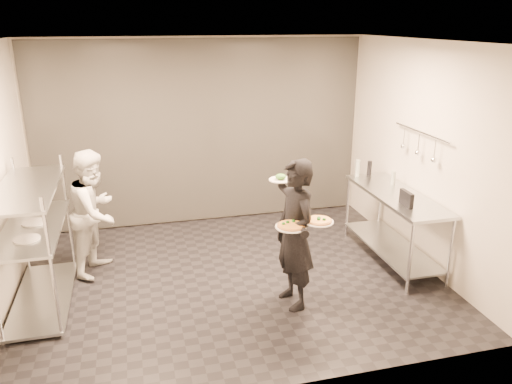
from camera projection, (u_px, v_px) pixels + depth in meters
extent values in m
cube|color=black|center=(230.00, 278.00, 6.15)|extent=(5.00, 4.00, 0.00)
cube|color=silver|center=(226.00, 42.00, 5.23)|extent=(5.00, 4.00, 0.00)
cube|color=#BAB4A7|center=(202.00, 133.00, 7.52)|extent=(5.00, 0.00, 2.80)
cube|color=#BAB4A7|center=(278.00, 241.00, 3.86)|extent=(5.00, 0.00, 2.80)
cube|color=#BAB4A7|center=(423.00, 155.00, 6.27)|extent=(0.00, 4.00, 2.80)
cube|color=white|center=(203.00, 133.00, 7.49)|extent=(4.90, 0.04, 2.74)
cylinder|color=silver|center=(21.00, 217.00, 6.05)|extent=(0.04, 0.04, 1.50)
cylinder|color=silver|center=(52.00, 271.00, 4.76)|extent=(0.04, 0.04, 1.50)
cylinder|color=silver|center=(68.00, 213.00, 6.17)|extent=(0.04, 0.04, 1.50)
cube|color=#A3AAAD|center=(44.00, 297.00, 5.63)|extent=(0.60, 1.60, 0.03)
cube|color=#A3AAAD|center=(33.00, 228.00, 5.35)|extent=(0.60, 1.60, 0.03)
cube|color=#A3AAAD|center=(26.00, 188.00, 5.21)|extent=(0.60, 1.60, 0.03)
cylinder|color=silver|center=(27.00, 239.00, 5.03)|extent=(0.26, 0.26, 0.01)
cylinder|color=silver|center=(34.00, 222.00, 5.44)|extent=(0.26, 0.26, 0.01)
cylinder|color=silver|center=(410.00, 259.00, 5.66)|extent=(0.04, 0.04, 0.90)
cylinder|color=silver|center=(348.00, 206.00, 7.24)|extent=(0.04, 0.04, 0.90)
cylinder|color=silver|center=(450.00, 254.00, 5.78)|extent=(0.04, 0.04, 0.90)
cylinder|color=silver|center=(380.00, 203.00, 7.36)|extent=(0.04, 0.04, 0.90)
cube|color=#A3AAAD|center=(391.00, 246.00, 6.60)|extent=(0.57, 1.71, 0.03)
cube|color=#A3AAAD|center=(396.00, 195.00, 6.36)|extent=(0.60, 1.80, 0.04)
cylinder|color=silver|center=(421.00, 132.00, 6.16)|extent=(0.02, 1.20, 0.02)
cylinder|color=silver|center=(435.00, 149.00, 5.88)|extent=(0.01, 0.01, 0.22)
sphere|color=silver|center=(434.00, 160.00, 5.92)|extent=(0.07, 0.07, 0.07)
cylinder|color=silver|center=(419.00, 143.00, 6.20)|extent=(0.01, 0.01, 0.22)
sphere|color=silver|center=(418.00, 153.00, 6.24)|extent=(0.07, 0.07, 0.07)
cylinder|color=silver|center=(404.00, 137.00, 6.52)|extent=(0.01, 0.01, 0.22)
sphere|color=silver|center=(403.00, 146.00, 6.56)|extent=(0.07, 0.07, 0.07)
imported|color=black|center=(295.00, 235.00, 5.34)|extent=(0.49, 0.67, 1.67)
imported|color=beige|center=(95.00, 212.00, 6.12)|extent=(0.85, 0.94, 1.57)
cylinder|color=silver|center=(291.00, 227.00, 5.08)|extent=(0.33, 0.33, 0.01)
cylinder|color=#B67B41|center=(291.00, 226.00, 5.07)|extent=(0.29, 0.29, 0.02)
cylinder|color=#C5631A|center=(291.00, 225.00, 5.07)|extent=(0.25, 0.25, 0.01)
sphere|color=#135413|center=(291.00, 224.00, 5.07)|extent=(0.04, 0.04, 0.04)
cylinder|color=silver|center=(319.00, 222.00, 5.09)|extent=(0.30, 0.30, 0.01)
cylinder|color=#B67B41|center=(319.00, 221.00, 5.08)|extent=(0.26, 0.26, 0.02)
cylinder|color=#C5631A|center=(319.00, 220.00, 5.08)|extent=(0.23, 0.23, 0.01)
sphere|color=#135413|center=(319.00, 219.00, 5.08)|extent=(0.04, 0.04, 0.04)
cylinder|color=silver|center=(281.00, 180.00, 5.43)|extent=(0.26, 0.26, 0.01)
ellipsoid|color=#235A16|center=(281.00, 177.00, 5.42)|extent=(0.13, 0.13, 0.07)
cube|color=black|center=(406.00, 199.00, 5.90)|extent=(0.05, 0.25, 0.18)
cylinder|color=gray|center=(358.00, 168.00, 7.01)|extent=(0.07, 0.07, 0.24)
cylinder|color=gray|center=(393.00, 178.00, 6.66)|extent=(0.06, 0.06, 0.19)
cylinder|color=black|center=(369.00, 168.00, 7.05)|extent=(0.06, 0.06, 0.21)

